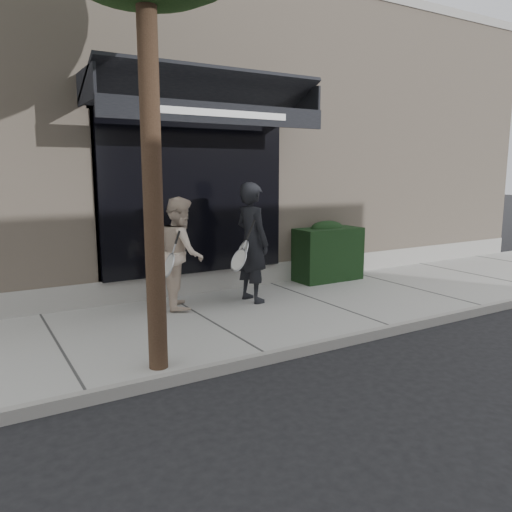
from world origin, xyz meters
TOP-DOWN VIEW (x-y plane):
  - ground at (0.00, 0.00)m, footprint 80.00×80.00m
  - sidewalk at (0.00, 0.00)m, footprint 20.00×3.00m
  - curb at (0.00, -1.55)m, footprint 20.00×0.10m
  - building_facade at (-0.01, 4.96)m, footprint 14.30×8.04m
  - hedge at (1.10, 1.25)m, footprint 1.30×0.70m
  - pedestrian_front at (-0.95, 0.58)m, footprint 0.82×0.91m
  - pedestrian_back at (-2.05, 0.82)m, footprint 0.85×0.97m

SIDE VIEW (x-z plane):
  - ground at x=0.00m, z-range 0.00..0.00m
  - sidewalk at x=0.00m, z-range 0.00..0.12m
  - curb at x=0.00m, z-range 0.00..0.14m
  - hedge at x=1.10m, z-range 0.09..1.23m
  - pedestrian_back at x=-2.05m, z-range 0.12..1.81m
  - pedestrian_front at x=-0.95m, z-range 0.12..2.02m
  - building_facade at x=-0.01m, z-range -0.08..5.56m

